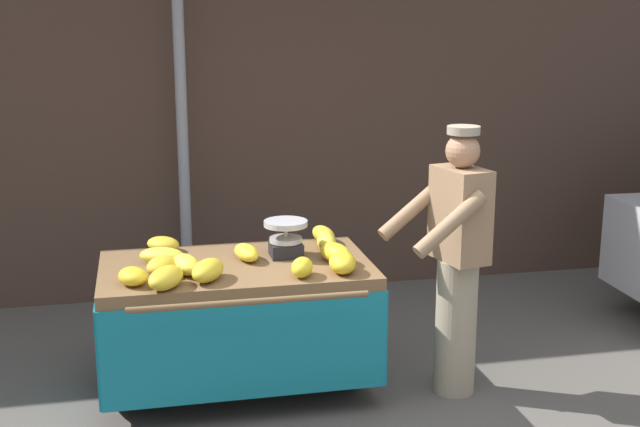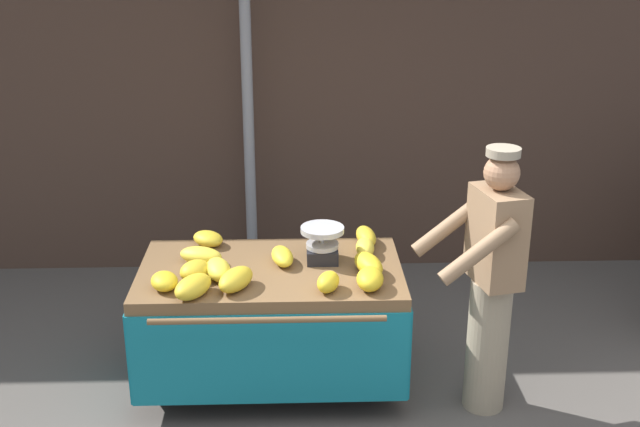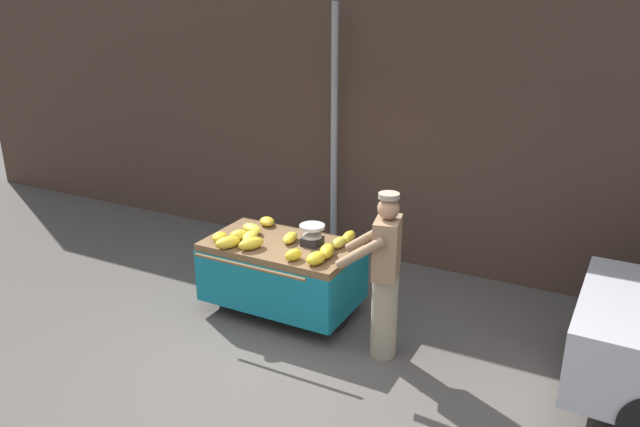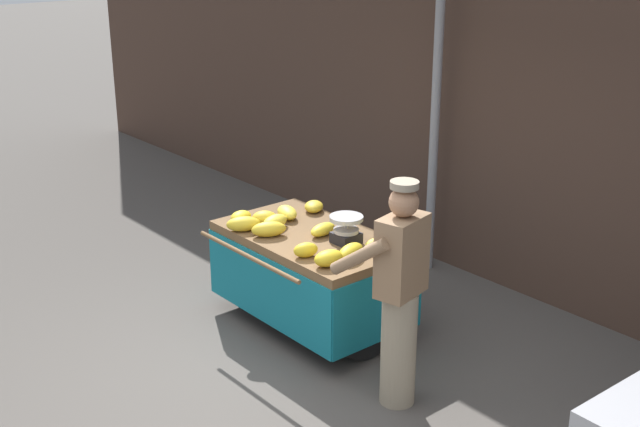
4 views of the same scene
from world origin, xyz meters
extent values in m
plane|color=#514C47|center=(0.00, 0.00, 0.00)|extent=(60.00, 60.00, 0.00)
cube|color=#473328|center=(0.00, 3.14, 1.99)|extent=(16.00, 0.24, 3.98)
cylinder|color=gray|center=(-0.75, 2.80, 1.69)|extent=(0.09, 0.09, 3.37)
cube|color=brown|center=(-0.54, 1.08, 0.81)|extent=(1.67, 0.97, 0.08)
cylinder|color=black|center=(-1.29, 1.08, 0.39)|extent=(0.05, 0.78, 0.78)
cylinder|color=#B7B7BC|center=(-1.32, 1.08, 0.39)|extent=(0.01, 0.14, 0.14)
cylinder|color=black|center=(0.22, 1.08, 0.39)|extent=(0.05, 0.78, 0.78)
cylinder|color=#B7B7BC|center=(0.25, 1.08, 0.39)|extent=(0.01, 0.14, 0.14)
cylinder|color=#4C4742|center=(-0.54, 1.48, 0.39)|extent=(0.05, 0.05, 0.77)
cube|color=#147284|center=(-0.54, 0.60, 0.47)|extent=(1.67, 0.02, 0.60)
cube|color=#147284|center=(-0.54, 1.56, 0.47)|extent=(1.67, 0.02, 0.60)
cube|color=#147284|center=(-1.37, 1.08, 0.47)|extent=(0.02, 0.97, 0.60)
cube|color=#147284|center=(0.30, 1.08, 0.47)|extent=(0.02, 0.97, 0.60)
cylinder|color=brown|center=(-0.54, 0.42, 0.83)|extent=(1.34, 0.04, 0.04)
cube|color=black|center=(-0.20, 1.18, 0.90)|extent=(0.20, 0.20, 0.09)
cylinder|color=#B7B7BC|center=(-0.20, 1.18, 1.00)|extent=(0.02, 0.02, 0.11)
cylinder|color=#B7B7BC|center=(-0.20, 1.18, 1.07)|extent=(0.28, 0.28, 0.04)
cylinder|color=#B7B7BC|center=(-0.20, 1.18, 0.96)|extent=(0.21, 0.21, 0.03)
ellipsoid|color=yellow|center=(-0.46, 1.14, 0.90)|extent=(0.18, 0.30, 0.10)
ellipsoid|color=gold|center=(-1.16, 0.79, 0.90)|extent=(0.22, 0.25, 0.10)
ellipsoid|color=gold|center=(-0.19, 0.73, 0.91)|extent=(0.18, 0.23, 0.12)
ellipsoid|color=gold|center=(-0.74, 0.78, 0.92)|extent=(0.28, 0.34, 0.13)
ellipsoid|color=gold|center=(0.08, 0.98, 0.91)|extent=(0.23, 0.33, 0.12)
ellipsoid|color=yellow|center=(-0.99, 1.17, 0.91)|extent=(0.32, 0.25, 0.11)
ellipsoid|color=gold|center=(-0.99, 0.92, 0.91)|extent=(0.25, 0.27, 0.12)
ellipsoid|color=gold|center=(0.07, 0.76, 0.92)|extent=(0.19, 0.27, 0.13)
ellipsoid|color=gold|center=(0.10, 1.46, 0.91)|extent=(0.16, 0.31, 0.11)
ellipsoid|color=gold|center=(-0.98, 0.69, 0.92)|extent=(0.28, 0.34, 0.12)
ellipsoid|color=gold|center=(-0.97, 1.47, 0.90)|extent=(0.29, 0.29, 0.09)
ellipsoid|color=yellow|center=(0.08, 1.26, 0.91)|extent=(0.13, 0.25, 0.11)
ellipsoid|color=yellow|center=(-0.85, 0.94, 0.91)|extent=(0.21, 0.30, 0.12)
cylinder|color=gray|center=(0.82, 0.79, 0.44)|extent=(0.26, 0.26, 0.88)
cube|color=#8C6B4C|center=(0.82, 0.79, 1.17)|extent=(0.31, 0.42, 0.58)
sphere|color=#9E7051|center=(0.82, 0.79, 1.56)|extent=(0.21, 0.21, 0.21)
cylinder|color=gray|center=(0.82, 0.79, 1.69)|extent=(0.20, 0.20, 0.05)
cylinder|color=#8C6B4C|center=(0.65, 0.54, 1.18)|extent=(0.49, 0.19, 0.37)
cylinder|color=#8C6B4C|center=(0.56, 0.95, 1.18)|extent=(0.49, 0.19, 0.37)
camera|label=1|loc=(-1.09, -3.94, 2.39)|focal=47.36mm
camera|label=2|loc=(-0.37, -3.54, 2.94)|focal=44.60mm
camera|label=3|loc=(2.71, -4.20, 3.42)|focal=33.96mm
camera|label=4|loc=(4.53, -3.07, 3.40)|focal=46.51mm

